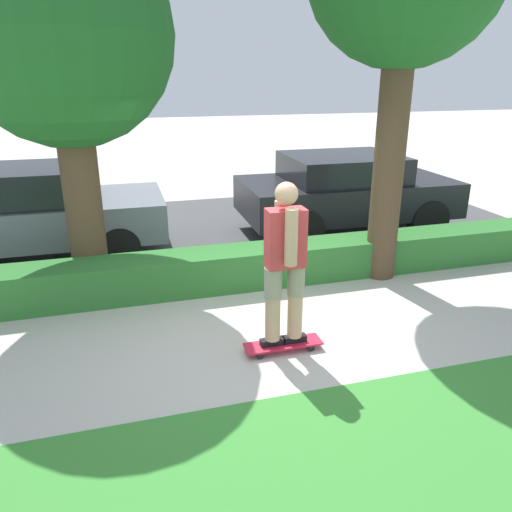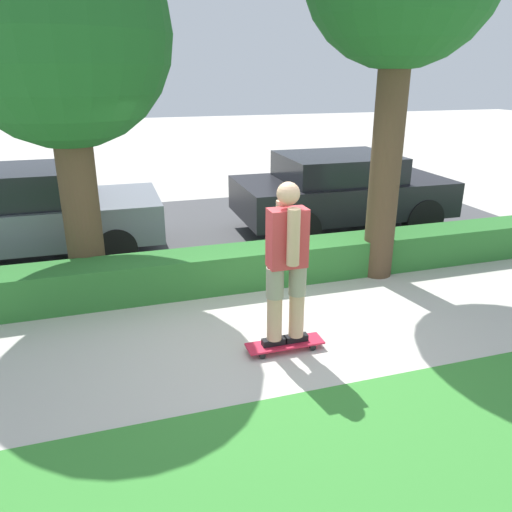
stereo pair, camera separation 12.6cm
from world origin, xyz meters
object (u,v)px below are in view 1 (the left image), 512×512
skater_person (285,262)px  parked_car_middle (345,191)px  parked_car_front (35,211)px  skateboard (283,344)px  tree_near (63,40)px

skater_person → parked_car_middle: size_ratio=0.45×
skater_person → parked_car_middle: 4.48m
parked_car_front → parked_car_middle: bearing=-1.2°
parked_car_front → skater_person: bearing=-53.5°
skateboard → skater_person: bearing=146.3°
skateboard → parked_car_middle: (2.46, 3.73, 0.70)m
tree_near → parked_car_middle: (4.44, 1.38, -2.38)m
skater_person → parked_car_front: size_ratio=0.44×
skateboard → parked_car_front: parked_car_front is taller
skateboard → parked_car_middle: parked_car_middle is taller
parked_car_front → skateboard: bearing=-53.5°
skateboard → skater_person: (-0.00, 0.00, 0.94)m
skater_person → parked_car_front: 4.82m
tree_near → parked_car_front: size_ratio=1.15×
skateboard → skater_person: 0.94m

